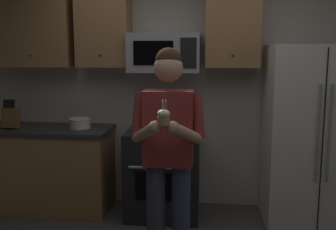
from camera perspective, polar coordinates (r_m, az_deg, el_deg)
The scene contains 10 objects.
wall_back at distance 4.38m, azimuth 1.81°, elevation 3.58°, with size 4.40×0.10×2.60m, color beige.
oven_range at distance 4.18m, azimuth -0.69°, elevation -8.44°, with size 0.76×0.70×0.93m.
microwave at distance 4.11m, azimuth -0.54°, elevation 9.08°, with size 0.74×0.41×0.40m.
refrigerator at distance 4.14m, azimuth 20.35°, elevation -2.90°, with size 0.90×0.75×1.80m.
cabinet_row_upper at distance 4.26m, azimuth -8.35°, elevation 12.08°, with size 2.78×0.36×0.76m.
counter_left at distance 4.53m, azimuth -17.39°, elevation -7.48°, with size 1.44×0.66×0.92m.
knife_block at distance 4.50m, azimuth -22.06°, elevation -0.31°, with size 0.16×0.15×0.32m.
bowl_large_white at distance 4.28m, azimuth -12.79°, elevation -1.15°, with size 0.23×0.23×0.11m.
person at distance 3.01m, azimuth 0.03°, elevation -4.82°, with size 0.60×0.48×1.76m.
cupcake at distance 2.63m, azimuth -0.67°, elevation -0.24°, with size 0.09×0.09×0.17m.
Camera 1 is at (0.29, -2.60, 1.72)m, focal length 41.56 mm.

